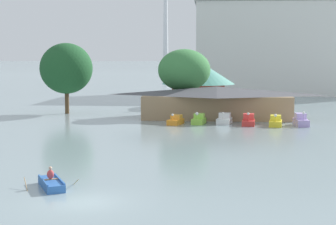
# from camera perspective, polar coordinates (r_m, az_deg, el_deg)

# --- Properties ---
(ground_plane) EXTENTS (2000.00, 2000.00, 0.00)m
(ground_plane) POSITION_cam_1_polar(r_m,az_deg,el_deg) (30.16, -9.09, -9.57)
(ground_plane) COLOR gray
(rowboat_with_rower) EXTENTS (3.57, 3.40, 1.60)m
(rowboat_with_rower) POSITION_cam_1_polar(r_m,az_deg,el_deg) (33.73, -12.48, -7.48)
(rowboat_with_rower) COLOR #2D60AD
(rowboat_with_rower) RESTS_ON ground
(pedal_boat_orange) EXTENTS (2.01, 2.91, 1.41)m
(pedal_boat_orange) POSITION_cam_1_polar(r_m,az_deg,el_deg) (63.29, 0.84, -0.88)
(pedal_boat_orange) COLOR orange
(pedal_boat_orange) RESTS_ON ground
(pedal_boat_lime) EXTENTS (1.83, 2.64, 1.57)m
(pedal_boat_lime) POSITION_cam_1_polar(r_m,az_deg,el_deg) (63.64, 3.35, -0.79)
(pedal_boat_lime) COLOR #8CCC3F
(pedal_boat_lime) RESTS_ON ground
(pedal_boat_white) EXTENTS (2.04, 3.09, 1.52)m
(pedal_boat_white) POSITION_cam_1_polar(r_m,az_deg,el_deg) (64.47, 6.11, -0.73)
(pedal_boat_white) COLOR white
(pedal_boat_white) RESTS_ON ground
(pedal_boat_red) EXTENTS (1.73, 2.96, 1.64)m
(pedal_boat_red) POSITION_cam_1_polar(r_m,az_deg,el_deg) (63.25, 8.69, -0.88)
(pedal_boat_red) COLOR red
(pedal_boat_red) RESTS_ON ground
(pedal_boat_yellow) EXTENTS (1.80, 2.94, 1.57)m
(pedal_boat_yellow) POSITION_cam_1_polar(r_m,az_deg,el_deg) (62.90, 11.54, -1.00)
(pedal_boat_yellow) COLOR yellow
(pedal_boat_yellow) RESTS_ON ground
(pedal_boat_lavender) EXTENTS (1.56, 2.97, 1.80)m
(pedal_boat_lavender) POSITION_cam_1_polar(r_m,az_deg,el_deg) (63.94, 14.15, -0.87)
(pedal_boat_lavender) COLOR #B299D8
(pedal_boat_lavender) RESTS_ON ground
(boathouse) EXTENTS (20.64, 8.66, 4.19)m
(boathouse) POSITION_cam_1_polar(r_m,az_deg,el_deg) (69.88, 5.25, 1.18)
(boathouse) COLOR #9E7F5B
(boathouse) RESTS_ON ground
(green_roof_pavilion) EXTENTS (11.72, 11.72, 8.14)m
(green_roof_pavilion) POSITION_cam_1_polar(r_m,az_deg,el_deg) (84.96, 3.28, 3.48)
(green_roof_pavilion) COLOR #993328
(green_roof_pavilion) RESTS_ON ground
(shoreline_tree_tall_left) EXTENTS (7.41, 7.41, 10.01)m
(shoreline_tree_tall_left) POSITION_cam_1_polar(r_m,az_deg,el_deg) (76.25, -10.92, 4.69)
(shoreline_tree_tall_left) COLOR brown
(shoreline_tree_tall_left) RESTS_ON ground
(shoreline_tree_mid) EXTENTS (7.28, 7.28, 9.14)m
(shoreline_tree_mid) POSITION_cam_1_polar(r_m,az_deg,el_deg) (73.25, 1.76, 4.59)
(shoreline_tree_mid) COLOR brown
(shoreline_tree_mid) RESTS_ON ground
(background_building_block) EXTENTS (38.91, 18.79, 20.23)m
(background_building_block) POSITION_cam_1_polar(r_m,az_deg,el_deg) (118.60, 12.50, 6.89)
(background_building_block) COLOR silver
(background_building_block) RESTS_ON ground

